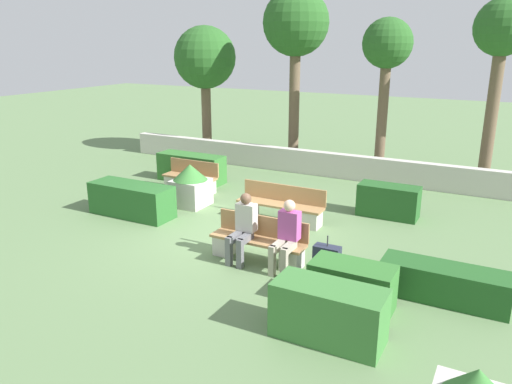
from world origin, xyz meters
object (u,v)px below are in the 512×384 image
Objects in this scene: planter_corner_right at (191,184)px; tree_rightmost at (502,37)px; bench_left_side at (190,180)px; tree_center_left at (296,26)px; suitcase at (327,262)px; bench_right_side at (280,208)px; tree_leftmost at (205,59)px; bench_front at (258,244)px; tree_center_right at (387,51)px; person_seated_woman at (243,225)px; person_seated_man at (287,233)px.

tree_rightmost is at bearing 41.30° from planter_corner_right.
tree_rightmost reaches higher than planter_corner_right.
tree_center_left is at bearing 71.86° from bench_left_side.
planter_corner_right reaches higher than suitcase.
tree_leftmost is (-5.59, 5.40, 3.11)m from bench_right_side.
bench_left_side is (-3.85, 3.21, -0.01)m from bench_front.
tree_leftmost is at bearing 178.73° from tree_center_right.
person_seated_woman is 9.42m from tree_rightmost.
person_seated_woman is 10.08m from tree_leftmost.
person_seated_man is at bearing -48.59° from tree_leftmost.
person_seated_woman is at bearing -94.78° from tree_center_right.
person_seated_man is (0.65, -0.14, 0.41)m from bench_front.
planter_corner_right is 6.88m from tree_center_left.
bench_front and bench_right_side have the same top height.
bench_left_side is 1.22× the size of person_seated_woman.
planter_corner_right is (-2.84, 2.29, -0.17)m from person_seated_woman.
tree_leftmost is (-6.80, 7.71, 2.71)m from person_seated_man.
bench_left_side is 5.63m from person_seated_man.
tree_leftmost is (-6.15, 7.57, 3.11)m from bench_front.
person_seated_woman is 3.65m from planter_corner_right.
planter_corner_right is 0.24× the size of tree_leftmost.
suitcase is at bearing -36.31° from bench_left_side.
tree_center_left is (-4.15, 7.88, 4.21)m from suitcase.
bench_left_side is 1.33m from planter_corner_right.
suitcase is at bearing -82.05° from tree_center_right.
bench_front is 10.24m from tree_leftmost.
bench_front is at bearing 167.95° from person_seated_man.
tree_center_right reaches higher than person_seated_woman.
tree_leftmost reaches higher than suitcase.
planter_corner_right is at bearing 153.37° from suitcase.
bench_right_side is (3.30, -1.05, 0.02)m from bench_left_side.
tree_center_right is (6.53, -0.14, 0.36)m from tree_leftmost.
person_seated_woman is 0.23× the size of tree_center_left.
tree_center_right is (-1.05, 7.54, 3.49)m from suitcase.
tree_center_left reaches higher than planter_corner_right.
person_seated_man reaches higher than person_seated_woman.
person_seated_woman is 9.10m from tree_center_left.
bench_front is at bearing -113.34° from tree_rightmost.
bench_left_side is 0.35× the size of tree_leftmost.
bench_front is 2.24m from bench_right_side.
planter_corner_right is (-3.74, 2.29, -0.17)m from person_seated_man.
planter_corner_right is at bearing 141.11° from person_seated_woman.
tree_leftmost reaches higher than bench_front.
person_seated_woman is 1.74m from suitcase.
bench_front is 1.19× the size of bench_left_side.
tree_center_right reaches higher than planter_corner_right.
tree_center_left reaches higher than tree_center_right.
planter_corner_right is 0.21× the size of tree_rightmost.
tree_rightmost is (2.73, 7.98, 3.44)m from person_seated_man.
tree_center_right is (0.63, 7.56, 3.07)m from person_seated_woman.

